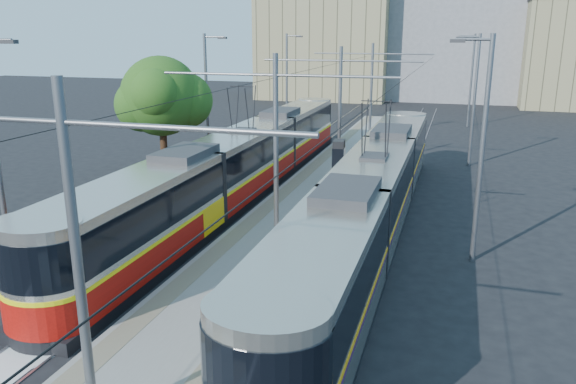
% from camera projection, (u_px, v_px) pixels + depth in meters
% --- Properties ---
extents(ground, '(160.00, 160.00, 0.00)m').
position_uv_depth(ground, '(186.00, 339.00, 15.21)').
color(ground, black).
rests_on(ground, ground).
extents(platform, '(4.00, 50.00, 0.30)m').
position_uv_depth(platform, '(327.00, 181.00, 30.83)').
color(platform, gray).
rests_on(platform, ground).
extents(tactile_strip_left, '(0.70, 50.00, 0.01)m').
position_uv_depth(tactile_strip_left, '(302.00, 177.00, 31.19)').
color(tactile_strip_left, gray).
rests_on(tactile_strip_left, platform).
extents(tactile_strip_right, '(0.70, 50.00, 0.01)m').
position_uv_depth(tactile_strip_right, '(353.00, 181.00, 30.38)').
color(tactile_strip_right, gray).
rests_on(tactile_strip_right, platform).
extents(rails, '(8.71, 70.00, 0.03)m').
position_uv_depth(rails, '(327.00, 184.00, 30.86)').
color(rails, gray).
rests_on(rails, ground).
extents(tram_left, '(2.43, 31.21, 5.50)m').
position_uv_depth(tram_left, '(243.00, 162.00, 28.35)').
color(tram_left, black).
rests_on(tram_left, ground).
extents(tram_right, '(2.43, 28.09, 5.50)m').
position_uv_depth(tram_right, '(373.00, 193.00, 22.37)').
color(tram_right, black).
rests_on(tram_right, ground).
extents(catenary, '(9.20, 70.00, 7.00)m').
position_uv_depth(catenary, '(315.00, 108.00, 27.01)').
color(catenary, slate).
rests_on(catenary, platform).
extents(street_lamps, '(15.18, 38.22, 8.00)m').
position_uv_depth(street_lamps, '(343.00, 100.00, 33.41)').
color(street_lamps, slate).
rests_on(street_lamps, ground).
extents(shelter, '(0.71, 1.06, 2.23)m').
position_uv_depth(shelter, '(339.00, 160.00, 30.10)').
color(shelter, black).
rests_on(shelter, platform).
extents(tree, '(4.73, 4.38, 6.88)m').
position_uv_depth(tree, '(167.00, 98.00, 30.35)').
color(tree, '#382314').
rests_on(tree, ground).
extents(building_left, '(16.32, 12.24, 14.97)m').
position_uv_depth(building_left, '(328.00, 38.00, 71.22)').
color(building_left, '#988F67').
rests_on(building_left, ground).
extents(building_centre, '(18.36, 14.28, 15.86)m').
position_uv_depth(building_centre, '(459.00, 34.00, 70.32)').
color(building_centre, gray).
rests_on(building_centre, ground).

